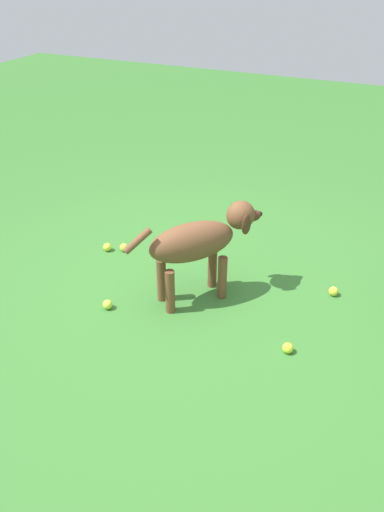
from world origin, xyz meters
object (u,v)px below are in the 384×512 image
(tennis_ball_0, at_px, (288,348))
(tennis_ball_4, at_px, (107,247))
(tennis_ball_2, at_px, (124,247))
(dog, at_px, (200,241))
(tennis_ball_1, at_px, (333,291))
(tennis_ball_3, at_px, (108,305))
(water_bowl, at_px, (196,233))

(tennis_ball_0, height_order, tennis_ball_4, same)
(tennis_ball_0, height_order, tennis_ball_2, same)
(dog, height_order, tennis_ball_0, dog)
(tennis_ball_1, bearing_deg, tennis_ball_3, 30.42)
(tennis_ball_4, bearing_deg, tennis_ball_0, 161.56)
(tennis_ball_4, bearing_deg, tennis_ball_1, -175.00)
(tennis_ball_1, distance_m, tennis_ball_2, 1.63)
(tennis_ball_0, xyz_separation_m, tennis_ball_2, (1.50, -0.59, 0.00))
(tennis_ball_0, xyz_separation_m, water_bowl, (1.08, -1.04, -0.00))
(tennis_ball_1, bearing_deg, tennis_ball_4, 5.00)
(dog, xyz_separation_m, tennis_ball_3, (0.50, 0.39, -0.40))
(water_bowl, bearing_deg, tennis_ball_4, 42.75)
(dog, relative_size, tennis_ball_1, 11.82)
(dog, distance_m, tennis_ball_3, 0.75)
(tennis_ball_0, distance_m, tennis_ball_4, 1.71)
(water_bowl, bearing_deg, tennis_ball_3, 83.53)
(water_bowl, bearing_deg, tennis_ball_2, 46.96)
(dog, bearing_deg, tennis_ball_0, -72.48)
(tennis_ball_1, relative_size, tennis_ball_2, 1.00)
(dog, xyz_separation_m, tennis_ball_4, (0.91, -0.24, -0.40))
(dog, xyz_separation_m, water_bowl, (0.37, -0.74, -0.41))
(dog, relative_size, tennis_ball_4, 11.82)
(water_bowl, bearing_deg, dog, 116.38)
(dog, height_order, tennis_ball_3, dog)
(tennis_ball_2, distance_m, tennis_ball_3, 0.74)
(tennis_ball_0, xyz_separation_m, tennis_ball_4, (1.62, -0.54, 0.00))
(tennis_ball_2, relative_size, tennis_ball_4, 1.00)
(tennis_ball_2, bearing_deg, dog, 159.53)
(tennis_ball_4, bearing_deg, tennis_ball_2, -157.20)
(tennis_ball_4, bearing_deg, water_bowl, -137.25)
(dog, xyz_separation_m, tennis_ball_1, (-0.84, -0.40, -0.40))
(dog, distance_m, water_bowl, 0.93)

